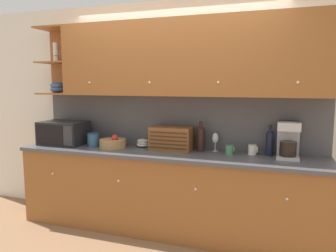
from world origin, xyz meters
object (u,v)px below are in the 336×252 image
at_px(bowl_stack_on_counter, 143,143).
at_px(mug, 230,150).
at_px(wine_bottle, 270,142).
at_px(wine_glass, 215,139).
at_px(coffee_maker, 288,140).
at_px(fruit_basket, 113,143).
at_px(microwave, 64,133).
at_px(second_wine_bottle, 201,138).
at_px(bread_box, 172,138).
at_px(mug_blue_second, 253,150).
at_px(storage_canister, 93,139).

distance_m(bowl_stack_on_counter, mug, 1.04).
bearing_deg(wine_bottle, wine_glass, 176.72).
relative_size(bowl_stack_on_counter, wine_bottle, 0.49).
height_order(wine_glass, coffee_maker, coffee_maker).
distance_m(bowl_stack_on_counter, coffee_maker, 1.63).
distance_m(fruit_basket, mug, 1.35).
height_order(microwave, fruit_basket, microwave).
xyz_separation_m(second_wine_bottle, coffee_maker, (0.91, -0.04, 0.03)).
bearing_deg(second_wine_bottle, bread_box, -172.34).
height_order(bowl_stack_on_counter, mug_blue_second, mug_blue_second).
relative_size(microwave, wine_glass, 2.64).
xyz_separation_m(fruit_basket, coffee_maker, (1.93, 0.10, 0.14)).
bearing_deg(mug, wine_bottle, 12.37).
xyz_separation_m(bread_box, wine_glass, (0.48, 0.10, 0.01)).
distance_m(bowl_stack_on_counter, wine_bottle, 1.44).
height_order(wine_bottle, coffee_maker, coffee_maker).
distance_m(storage_canister, bowl_stack_on_counter, 0.60).
bearing_deg(wine_bottle, bread_box, -176.31).
relative_size(storage_canister, fruit_basket, 0.52).
height_order(bowl_stack_on_counter, wine_glass, wine_glass).
xyz_separation_m(microwave, wine_bottle, (2.43, 0.17, 0.00)).
bearing_deg(bread_box, wine_bottle, 3.69).
bearing_deg(coffee_maker, wine_glass, 172.60).
bearing_deg(coffee_maker, wine_bottle, 159.96).
bearing_deg(coffee_maker, bread_box, -179.87).
bearing_deg(storage_canister, bowl_stack_on_counter, 16.66).
relative_size(microwave, fruit_basket, 1.75).
relative_size(bowl_stack_on_counter, mug, 1.60).
bearing_deg(bread_box, second_wine_bottle, 7.66).
bearing_deg(storage_canister, second_wine_bottle, 6.09).
relative_size(microwave, second_wine_bottle, 1.61).
relative_size(second_wine_bottle, wine_bottle, 1.05).
xyz_separation_m(mug_blue_second, coffee_maker, (0.35, -0.05, 0.13)).
height_order(microwave, bread_box, microwave).
bearing_deg(fruit_basket, bread_box, 7.55).
xyz_separation_m(second_wine_bottle, wine_bottle, (0.73, 0.02, -0.01)).
xyz_separation_m(mug, coffee_maker, (0.58, 0.02, 0.14)).
height_order(storage_canister, bowl_stack_on_counter, storage_canister).
bearing_deg(mug_blue_second, second_wine_bottle, -178.93).
distance_m(bowl_stack_on_counter, second_wine_bottle, 0.72).
xyz_separation_m(storage_canister, mug_blue_second, (1.84, 0.15, -0.03)).
bearing_deg(storage_canister, wine_bottle, 4.58).
height_order(second_wine_bottle, mug_blue_second, second_wine_bottle).
bearing_deg(microwave, coffee_maker, 2.29).
bearing_deg(fruit_basket, storage_canister, -179.77).
bearing_deg(storage_canister, microwave, -178.90).
bearing_deg(bowl_stack_on_counter, mug_blue_second, -1.12).
xyz_separation_m(bread_box, mug, (0.66, -0.02, -0.08)).
xyz_separation_m(bowl_stack_on_counter, coffee_maker, (1.62, -0.08, 0.14)).
height_order(storage_canister, mug_blue_second, storage_canister).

